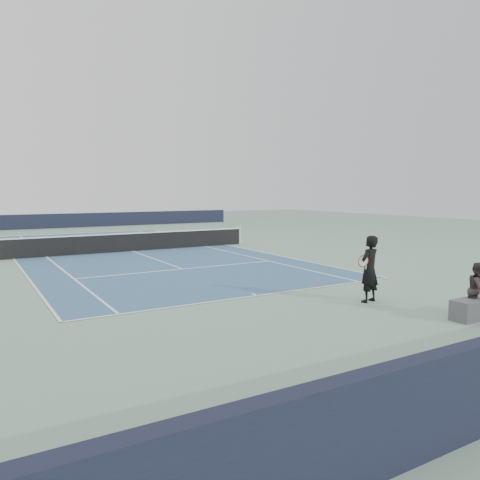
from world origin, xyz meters
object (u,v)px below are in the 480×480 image
tennis_player (369,269)px  spectator_bench (478,298)px  tennis_net (132,242)px  tennis_ball (384,309)px

tennis_player → spectator_bench: (1.05, -2.55, -0.44)m
tennis_net → tennis_player: (2.27, -14.07, 0.43)m
tennis_net → tennis_ball: size_ratio=179.69×
tennis_player → tennis_ball: (-0.37, -0.89, -0.90)m
tennis_net → spectator_bench: spectator_bench is taller
tennis_player → tennis_ball: bearing=-112.4°
tennis_net → tennis_player: tennis_player is taller
tennis_net → tennis_player: size_ratio=6.93×
spectator_bench → tennis_ball: bearing=130.5°
tennis_ball → tennis_player: bearing=67.6°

